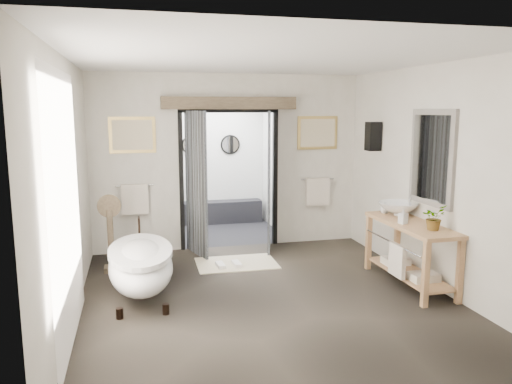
# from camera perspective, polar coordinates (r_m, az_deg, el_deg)

# --- Properties ---
(ground_plane) EXTENTS (5.00, 5.00, 0.00)m
(ground_plane) POSITION_cam_1_polar(r_m,az_deg,el_deg) (6.31, 1.32, -12.16)
(ground_plane) COLOR #423B31
(room_shell) EXTENTS (4.52, 5.02, 2.91)m
(room_shell) POSITION_cam_1_polar(r_m,az_deg,el_deg) (5.75, 1.39, 4.81)
(room_shell) COLOR silver
(room_shell) RESTS_ON ground_plane
(shower_room) EXTENTS (2.22, 2.01, 2.51)m
(shower_room) POSITION_cam_1_polar(r_m,az_deg,el_deg) (9.88, -4.68, 1.17)
(shower_room) COLOR black
(shower_room) RESTS_ON ground_plane
(back_wall_dressing) EXTENTS (3.82, 0.79, 2.52)m
(back_wall_dressing) POSITION_cam_1_polar(r_m,az_deg,el_deg) (8.16, -2.87, 4.10)
(back_wall_dressing) COLOR black
(back_wall_dressing) RESTS_ON ground_plane
(clawfoot_tub) EXTENTS (0.78, 1.74, 0.85)m
(clawfoot_tub) POSITION_cam_1_polar(r_m,az_deg,el_deg) (6.41, -13.02, -8.12)
(clawfoot_tub) COLOR black
(clawfoot_tub) RESTS_ON ground_plane
(vanity) EXTENTS (0.57, 1.60, 0.85)m
(vanity) POSITION_cam_1_polar(r_m,az_deg,el_deg) (6.93, 17.09, -6.17)
(vanity) COLOR tan
(vanity) RESTS_ON ground_plane
(pedestal_mirror) EXTENTS (0.33, 0.22, 1.13)m
(pedestal_mirror) POSITION_cam_1_polar(r_m,az_deg,el_deg) (7.48, -16.28, -5.15)
(pedestal_mirror) COLOR brown
(pedestal_mirror) RESTS_ON ground_plane
(rug) EXTENTS (1.21, 0.82, 0.01)m
(rug) POSITION_cam_1_polar(r_m,az_deg,el_deg) (7.67, -2.24, -8.13)
(rug) COLOR beige
(rug) RESTS_ON ground_plane
(slippers) EXTENTS (0.37, 0.27, 0.05)m
(slippers) POSITION_cam_1_polar(r_m,az_deg,el_deg) (7.51, -3.15, -8.26)
(slippers) COLOR white
(slippers) RESTS_ON rug
(basin) EXTENTS (0.72, 0.72, 0.19)m
(basin) POSITION_cam_1_polar(r_m,az_deg,el_deg) (7.26, 15.95, -1.86)
(basin) COLOR white
(basin) RESTS_ON vanity
(plant) EXTENTS (0.36, 0.34, 0.31)m
(plant) POSITION_cam_1_polar(r_m,az_deg,el_deg) (6.52, 19.65, -2.76)
(plant) COLOR gray
(plant) RESTS_ON vanity
(soap_bottle_a) EXTENTS (0.12, 0.12, 0.21)m
(soap_bottle_a) POSITION_cam_1_polar(r_m,az_deg,el_deg) (6.76, 16.48, -2.63)
(soap_bottle_a) COLOR gray
(soap_bottle_a) RESTS_ON vanity
(soap_bottle_b) EXTENTS (0.17, 0.17, 0.17)m
(soap_bottle_b) POSITION_cam_1_polar(r_m,az_deg,el_deg) (7.36, 14.50, -1.74)
(soap_bottle_b) COLOR gray
(soap_bottle_b) RESTS_ON vanity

